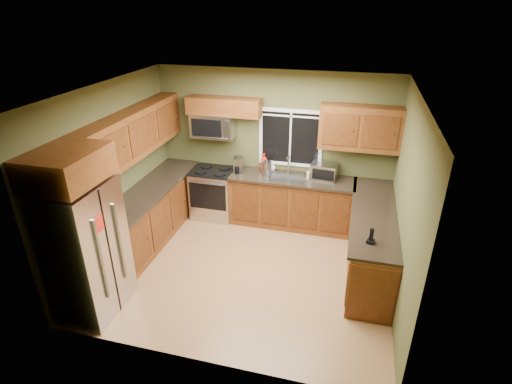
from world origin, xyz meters
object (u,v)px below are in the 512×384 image
at_px(microwave, 213,125).
at_px(soap_bottle_b, 309,174).
at_px(kettle, 267,167).
at_px(soap_bottle_a, 264,162).
at_px(cordless_phone, 371,239).
at_px(coffee_maker, 238,165).
at_px(range, 214,193).
at_px(refrigerator, 85,250).
at_px(soap_bottle_c, 272,166).
at_px(paper_towel_roll, 318,171).
at_px(toaster_oven, 324,171).

relative_size(microwave, soap_bottle_b, 4.13).
relative_size(kettle, soap_bottle_b, 1.60).
bearing_deg(soap_bottle_a, cordless_phone, -46.86).
height_order(coffee_maker, soap_bottle_a, soap_bottle_a).
bearing_deg(range, soap_bottle_b, 1.00).
distance_m(refrigerator, soap_bottle_a, 3.40).
relative_size(range, soap_bottle_b, 5.09).
relative_size(microwave, cordless_phone, 3.64).
bearing_deg(range, soap_bottle_c, 12.38).
height_order(range, soap_bottle_a, soap_bottle_a).
bearing_deg(soap_bottle_c, cordless_phone, -49.24).
bearing_deg(cordless_phone, soap_bottle_b, 119.62).
distance_m(microwave, soap_bottle_a, 1.11).
xyz_separation_m(soap_bottle_b, soap_bottle_c, (-0.70, 0.20, -0.01)).
xyz_separation_m(paper_towel_roll, cordless_phone, (0.89, -1.87, -0.07)).
distance_m(refrigerator, microwave, 3.10).
xyz_separation_m(toaster_oven, soap_bottle_b, (-0.24, -0.08, -0.04)).
distance_m(toaster_oven, soap_bottle_a, 1.09).
bearing_deg(refrigerator, paper_towel_roll, 48.22).
height_order(paper_towel_roll, soap_bottle_b, paper_towel_roll).
xyz_separation_m(paper_towel_roll, soap_bottle_a, (-0.98, 0.13, 0.02)).
distance_m(toaster_oven, soap_bottle_c, 0.95).
bearing_deg(kettle, cordless_phone, -45.34).
distance_m(refrigerator, kettle, 3.27).
height_order(toaster_oven, kettle, kettle).
bearing_deg(soap_bottle_c, paper_towel_roll, -8.72).
xyz_separation_m(soap_bottle_c, cordless_phone, (1.72, -2.00, -0.02)).
relative_size(microwave, paper_towel_roll, 2.58).
xyz_separation_m(refrigerator, paper_towel_roll, (2.57, 2.87, 0.17)).
bearing_deg(cordless_phone, microwave, 145.52).
xyz_separation_m(paper_towel_roll, soap_bottle_b, (-0.13, -0.07, -0.04)).
relative_size(paper_towel_roll, soap_bottle_a, 0.95).
xyz_separation_m(toaster_oven, soap_bottle_a, (-1.09, 0.12, 0.02)).
bearing_deg(coffee_maker, cordless_phone, -37.82).
xyz_separation_m(soap_bottle_b, cordless_phone, (1.02, -1.80, -0.03)).
height_order(kettle, paper_towel_roll, same).
xyz_separation_m(toaster_oven, paper_towel_roll, (-0.11, -0.00, -0.00)).
bearing_deg(coffee_maker, kettle, 1.51).
bearing_deg(soap_bottle_b, microwave, 176.54).
xyz_separation_m(refrigerator, kettle, (1.69, 2.79, 0.17)).
distance_m(range, toaster_oven, 2.08).
height_order(refrigerator, cordless_phone, refrigerator).
bearing_deg(refrigerator, kettle, 58.85).
height_order(microwave, paper_towel_roll, microwave).
height_order(toaster_oven, cordless_phone, toaster_oven).
relative_size(soap_bottle_b, soap_bottle_c, 1.17).
bearing_deg(paper_towel_roll, range, -176.85).
height_order(soap_bottle_a, soap_bottle_c, soap_bottle_a).
distance_m(microwave, soap_bottle_c, 1.27).
distance_m(range, microwave, 1.27).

